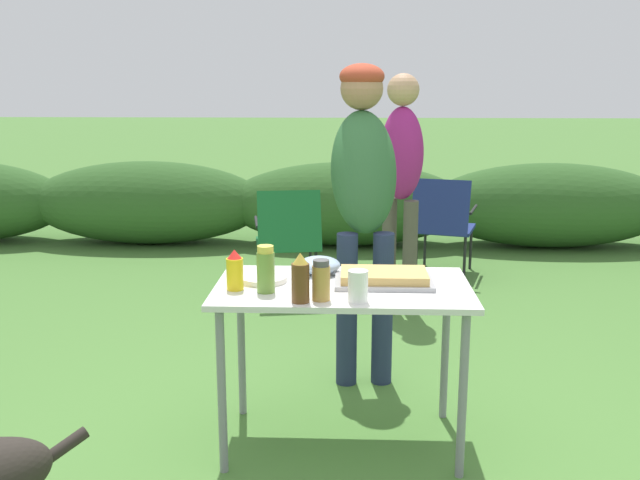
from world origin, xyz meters
TOP-DOWN VIEW (x-y plane):
  - ground_plane at (0.00, 0.00)m, footprint 60.00×60.00m
  - shrub_hedge at (0.00, 4.02)m, footprint 14.40×0.90m
  - folding_table at (0.00, 0.00)m, footprint 1.10×0.64m
  - food_tray at (0.18, 0.03)m, footprint 0.42×0.27m
  - plate_stack at (-0.35, 0.04)m, footprint 0.21×0.21m
  - mixing_bowl at (-0.11, 0.19)m, footprint 0.20×0.20m
  - paper_cup_stack at (0.06, -0.24)m, footprint 0.08×0.08m
  - mustard_bottle at (-0.45, -0.09)m, footprint 0.07×0.07m
  - relish_jar at (-0.32, -0.12)m, footprint 0.07×0.07m
  - beer_bottle at (-0.17, -0.25)m, footprint 0.07×0.07m
  - spice_jar at (-0.09, -0.22)m, footprint 0.07×0.07m
  - standing_person_in_dark_puffer at (0.10, 0.79)m, footprint 0.40×0.52m
  - standing_person_with_beanie at (0.38, 1.98)m, footprint 0.40×0.38m
  - camp_chair_green_behind_table at (-0.43, 2.23)m, footprint 0.56×0.66m
  - camp_chair_near_hedge at (0.81, 2.88)m, footprint 0.61×0.70m

SIDE VIEW (x-z plane):
  - ground_plane at x=0.00m, z-range 0.00..0.00m
  - shrub_hedge at x=0.00m, z-range 0.00..0.83m
  - camp_chair_green_behind_table at x=-0.43m, z-range 0.05..0.88m
  - camp_chair_near_hedge at x=0.81m, z-range 0.05..0.88m
  - folding_table at x=0.00m, z-range 0.29..1.03m
  - plate_stack at x=-0.35m, z-range 0.74..0.76m
  - food_tray at x=0.18m, z-range 0.74..0.79m
  - mixing_bowl at x=-0.11m, z-range 0.74..0.82m
  - paper_cup_stack at x=0.06m, z-range 0.74..0.87m
  - spice_jar at x=-0.09m, z-range 0.74..0.90m
  - mustard_bottle at x=-0.45m, z-range 0.74..0.91m
  - beer_bottle at x=-0.17m, z-range 0.73..0.94m
  - relish_jar at x=-0.32m, z-range 0.74..0.94m
  - standing_person_with_beanie at x=0.38m, z-range 0.19..1.84m
  - standing_person_in_dark_puffer at x=0.10m, z-range 0.23..1.93m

